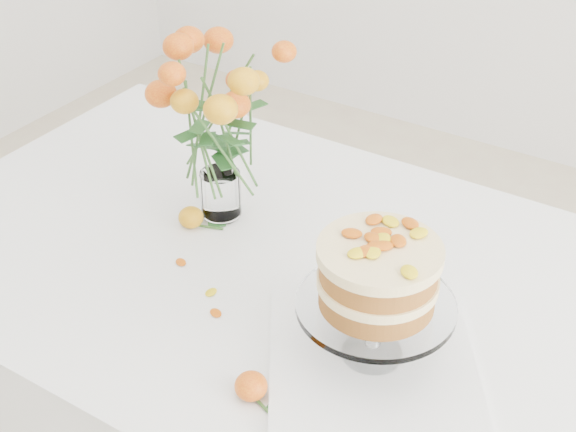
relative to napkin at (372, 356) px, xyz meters
name	(u,v)px	position (x,y,z in m)	size (l,w,h in m)	color
table	(265,290)	(-0.30, 0.13, -0.09)	(1.43, 0.93, 0.76)	#A2865E
napkin	(372,356)	(0.00, 0.00, 0.00)	(0.33, 0.33, 0.01)	white
cake_stand	(378,281)	(0.00, 0.00, 0.15)	(0.25, 0.25, 0.22)	white
rose_vase	(216,110)	(-0.44, 0.20, 0.23)	(0.28, 0.28, 0.40)	white
loose_rose_near	(191,217)	(-0.47, 0.14, 0.02)	(0.09, 0.05, 0.04)	orange
loose_rose_far	(251,386)	(-0.12, -0.17, 0.02)	(0.09, 0.05, 0.04)	red
stray_petal_a	(181,262)	(-0.42, 0.03, 0.00)	(0.03, 0.02, 0.00)	yellow
stray_petal_b	(211,292)	(-0.32, -0.01, 0.00)	(0.03, 0.02, 0.00)	yellow
stray_petal_c	(216,313)	(-0.28, -0.05, 0.00)	(0.03, 0.02, 0.00)	yellow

